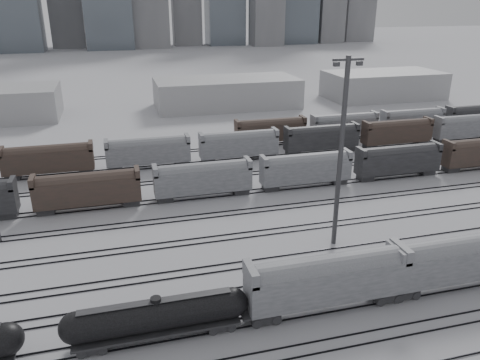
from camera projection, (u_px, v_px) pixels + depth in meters
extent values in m
plane|color=silver|center=(354.00, 310.00, 46.33)|extent=(900.00, 900.00, 0.00)
cube|color=black|center=(379.00, 341.00, 42.06)|extent=(220.00, 0.07, 0.16)
cube|color=black|center=(371.00, 331.00, 43.35)|extent=(220.00, 0.07, 0.16)
cube|color=black|center=(353.00, 308.00, 46.56)|extent=(220.00, 0.07, 0.16)
cube|color=black|center=(346.00, 300.00, 47.85)|extent=(220.00, 0.07, 0.16)
cube|color=black|center=(331.00, 281.00, 51.06)|extent=(220.00, 0.07, 0.16)
cube|color=black|center=(325.00, 274.00, 52.35)|extent=(220.00, 0.07, 0.16)
cube|color=black|center=(313.00, 258.00, 55.56)|extent=(220.00, 0.07, 0.16)
cube|color=black|center=(308.00, 252.00, 56.86)|extent=(220.00, 0.07, 0.16)
cube|color=black|center=(291.00, 232.00, 61.87)|extent=(220.00, 0.07, 0.16)
cube|color=black|center=(288.00, 227.00, 63.16)|extent=(220.00, 0.07, 0.16)
cube|color=black|center=(274.00, 210.00, 68.17)|extent=(220.00, 0.07, 0.16)
cube|color=black|center=(271.00, 206.00, 69.46)|extent=(220.00, 0.07, 0.16)
cube|color=black|center=(260.00, 192.00, 74.47)|extent=(220.00, 0.07, 0.16)
cube|color=black|center=(257.00, 189.00, 75.76)|extent=(220.00, 0.07, 0.16)
cube|color=black|center=(246.00, 175.00, 81.67)|extent=(220.00, 0.07, 0.16)
cube|color=black|center=(244.00, 173.00, 82.97)|extent=(220.00, 0.07, 0.16)
cube|color=black|center=(235.00, 161.00, 88.88)|extent=(220.00, 0.07, 0.16)
cube|color=black|center=(233.00, 159.00, 90.17)|extent=(220.00, 0.07, 0.16)
cube|color=black|center=(225.00, 149.00, 96.08)|extent=(220.00, 0.07, 0.16)
cube|color=black|center=(223.00, 147.00, 97.37)|extent=(220.00, 0.07, 0.16)
sphere|color=black|center=(7.00, 339.00, 38.67)|extent=(2.77, 2.77, 2.77)
cube|color=black|center=(92.00, 344.00, 40.99)|extent=(2.50, 2.02, 0.67)
cube|color=black|center=(220.00, 322.00, 43.79)|extent=(2.50, 2.02, 0.67)
cube|color=black|center=(158.00, 329.00, 42.22)|extent=(14.89, 2.59, 0.24)
cylinder|color=black|center=(157.00, 315.00, 41.66)|extent=(13.93, 2.79, 2.79)
sphere|color=black|center=(75.00, 328.00, 39.97)|extent=(2.79, 2.79, 2.79)
sphere|color=black|center=(232.00, 302.00, 43.36)|extent=(2.79, 2.79, 2.79)
cylinder|color=black|center=(156.00, 300.00, 41.11)|extent=(0.96, 0.96, 0.48)
cube|color=black|center=(156.00, 301.00, 41.14)|extent=(13.45, 0.86, 0.06)
cube|color=black|center=(264.00, 314.00, 44.80)|extent=(2.82, 2.28, 0.76)
cube|color=black|center=(384.00, 294.00, 47.96)|extent=(2.82, 2.28, 0.76)
cube|color=gray|center=(328.00, 282.00, 45.46)|extent=(16.25, 3.25, 3.47)
cylinder|color=gray|center=(329.00, 270.00, 44.99)|extent=(14.74, 3.14, 3.14)
cube|color=gray|center=(251.00, 274.00, 42.79)|extent=(0.76, 3.25, 1.52)
cube|color=gray|center=(401.00, 252.00, 46.58)|extent=(0.76, 3.25, 1.52)
cone|color=black|center=(326.00, 300.00, 46.23)|extent=(2.60, 2.60, 0.98)
cube|color=black|center=(402.00, 291.00, 48.49)|extent=(2.74, 2.21, 0.74)
cube|color=gray|center=(458.00, 261.00, 49.13)|extent=(15.82, 3.16, 3.37)
cylinder|color=gray|center=(460.00, 251.00, 48.67)|extent=(14.34, 3.06, 3.06)
cube|color=gray|center=(397.00, 253.00, 46.52)|extent=(0.74, 3.16, 1.48)
cone|color=black|center=(455.00, 278.00, 49.87)|extent=(2.53, 2.53, 0.95)
cylinder|color=#3C3C3F|center=(340.00, 156.00, 54.99)|extent=(0.59, 0.59, 23.13)
cube|color=#3C3C3F|center=(348.00, 59.00, 50.99)|extent=(3.70, 0.28, 0.28)
cube|color=#3C3C3F|center=(336.00, 64.00, 50.82)|extent=(0.65, 0.46, 0.46)
cube|color=#3C3C3F|center=(359.00, 63.00, 51.49)|extent=(0.65, 0.46, 0.46)
cube|color=#45332C|center=(88.00, 191.00, 67.82)|extent=(15.00, 3.00, 5.60)
cube|color=gray|center=(203.00, 180.00, 71.95)|extent=(15.00, 3.00, 5.60)
cube|color=gray|center=(306.00, 170.00, 76.08)|extent=(15.00, 3.00, 5.60)
cube|color=black|center=(398.00, 162.00, 80.21)|extent=(15.00, 3.00, 5.60)
cube|color=#45332C|center=(49.00, 161.00, 80.52)|extent=(15.00, 3.00, 5.60)
cube|color=gray|center=(148.00, 153.00, 84.65)|extent=(15.00, 3.00, 5.60)
cube|color=gray|center=(239.00, 146.00, 88.78)|extent=(15.00, 3.00, 5.60)
cube|color=black|center=(321.00, 139.00, 92.91)|extent=(15.00, 3.00, 5.60)
cube|color=#45332C|center=(397.00, 133.00, 97.04)|extent=(15.00, 3.00, 5.60)
cube|color=gray|center=(466.00, 128.00, 101.18)|extent=(15.00, 3.00, 5.60)
cube|color=#45332C|center=(270.00, 132.00, 98.17)|extent=(15.00, 3.00, 5.60)
cube|color=gray|center=(344.00, 126.00, 102.30)|extent=(15.00, 3.00, 5.60)
cube|color=gray|center=(412.00, 122.00, 106.43)|extent=(15.00, 3.00, 5.60)
cube|color=black|center=(475.00, 117.00, 110.56)|extent=(15.00, 3.00, 5.60)
cube|color=#ADADB0|center=(227.00, 93.00, 132.85)|extent=(40.00, 18.00, 8.00)
cube|color=#ADADB0|center=(383.00, 85.00, 145.00)|extent=(35.00, 18.00, 8.00)
cube|color=gray|center=(64.00, 8.00, 278.83)|extent=(20.00, 16.00, 48.00)
cube|color=gray|center=(189.00, 16.00, 298.86)|extent=(18.00, 14.40, 38.00)
cube|color=gray|center=(264.00, 9.00, 309.74)|extent=(20.00, 16.00, 45.00)
cube|color=gray|center=(332.00, 13.00, 322.80)|extent=(18.00, 14.40, 40.00)
cube|color=gray|center=(366.00, 4.00, 326.70)|extent=(22.00, 17.60, 52.00)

